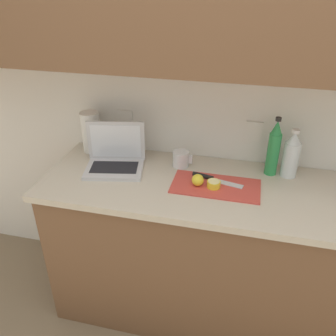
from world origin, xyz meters
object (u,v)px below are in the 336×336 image
at_px(laptop, 115,157).
at_px(lemon_half_cut, 214,184).
at_px(paper_towel_roll, 91,132).
at_px(bottle_green_soda, 291,155).
at_px(lemon_whole_beside, 198,180).
at_px(knife, 209,178).
at_px(cutting_board, 216,186).
at_px(bottle_oil_tall, 274,149).
at_px(measuring_cup, 181,159).

xyz_separation_m(laptop, lemon_half_cut, (0.55, -0.09, -0.03)).
height_order(lemon_half_cut, paper_towel_roll, paper_towel_roll).
relative_size(lemon_half_cut, bottle_green_soda, 0.25).
bearing_deg(lemon_whole_beside, paper_towel_roll, 159.53).
xyz_separation_m(knife, bottle_green_soda, (0.40, 0.15, 0.10)).
xyz_separation_m(cutting_board, lemon_half_cut, (-0.01, -0.02, 0.02)).
height_order(laptop, bottle_oil_tall, bottle_oil_tall).
distance_m(lemon_whole_beside, paper_towel_roll, 0.72).
bearing_deg(bottle_oil_tall, lemon_half_cut, -141.15).
relative_size(bottle_green_soda, paper_towel_roll, 1.09).
height_order(laptop, knife, laptop).
bearing_deg(lemon_half_cut, lemon_whole_beside, -179.14).
bearing_deg(lemon_whole_beside, measuring_cup, 123.47).
height_order(knife, bottle_green_soda, bottle_green_soda).
bearing_deg(bottle_green_soda, lemon_half_cut, -148.85).
bearing_deg(measuring_cup, knife, -34.48).
relative_size(bottle_green_soda, measuring_cup, 2.39).
distance_m(laptop, cutting_board, 0.57).
distance_m(bottle_oil_tall, measuring_cup, 0.49).
xyz_separation_m(laptop, knife, (0.52, -0.02, -0.04)).
distance_m(cutting_board, lemon_whole_beside, 0.10).
distance_m(cutting_board, bottle_oil_tall, 0.36).
xyz_separation_m(laptop, bottle_green_soda, (0.91, 0.13, 0.06)).
relative_size(laptop, lemon_whole_beside, 5.77).
relative_size(cutting_board, lemon_whole_beside, 7.25).
relative_size(lemon_half_cut, paper_towel_roll, 0.28).
bearing_deg(cutting_board, laptop, 172.27).
height_order(knife, lemon_whole_beside, lemon_whole_beside).
xyz_separation_m(cutting_board, paper_towel_roll, (-0.76, 0.23, 0.12)).
xyz_separation_m(lemon_half_cut, bottle_green_soda, (0.36, 0.22, 0.09)).
height_order(knife, lemon_half_cut, lemon_half_cut).
distance_m(lemon_whole_beside, bottle_green_soda, 0.50).
bearing_deg(laptop, paper_towel_roll, 130.77).
height_order(cutting_board, bottle_oil_tall, bottle_oil_tall).
xyz_separation_m(lemon_whole_beside, bottle_oil_tall, (0.35, 0.22, 0.11)).
relative_size(laptop, lemon_half_cut, 5.23).
height_order(bottle_oil_tall, measuring_cup, bottle_oil_tall).
bearing_deg(cutting_board, lemon_half_cut, -117.30).
xyz_separation_m(lemon_half_cut, paper_towel_roll, (-0.75, 0.25, 0.09)).
distance_m(laptop, knife, 0.52).
height_order(laptop, paper_towel_roll, same).
bearing_deg(lemon_whole_beside, lemon_half_cut, 0.86).
distance_m(cutting_board, measuring_cup, 0.28).
distance_m(laptop, bottle_green_soda, 0.92).
relative_size(laptop, bottle_oil_tall, 1.10).
xyz_separation_m(lemon_half_cut, measuring_cup, (-0.20, 0.19, 0.02)).
height_order(cutting_board, measuring_cup, measuring_cup).
distance_m(cutting_board, knife, 0.07).
bearing_deg(laptop, cutting_board, -19.38).
distance_m(lemon_whole_beside, measuring_cup, 0.23).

